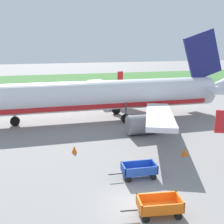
# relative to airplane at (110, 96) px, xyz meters

# --- Properties ---
(ground_plane) EXTENTS (220.00, 220.00, 0.00)m
(ground_plane) POSITION_rel_airplane_xyz_m (-2.69, -19.59, -3.05)
(ground_plane) COLOR gray
(grass_strip) EXTENTS (220.00, 28.00, 0.06)m
(grass_strip) POSITION_rel_airplane_xyz_m (-2.69, 35.87, -3.02)
(grass_strip) COLOR #3D7033
(grass_strip) RESTS_ON ground
(airplane) EXTENTS (37.54, 30.29, 11.34)m
(airplane) POSITION_rel_airplane_xyz_m (0.00, 0.00, 0.00)
(airplane) COLOR silver
(airplane) RESTS_ON ground
(baggage_cart_second_in_row) EXTENTS (3.61, 1.67, 1.07)m
(baggage_cart_second_in_row) POSITION_rel_airplane_xyz_m (-1.97, -20.70, -2.45)
(baggage_cart_second_in_row) COLOR orange
(baggage_cart_second_in_row) RESTS_ON ground
(baggage_cart_third_in_row) EXTENTS (3.58, 1.50, 1.07)m
(baggage_cart_third_in_row) POSITION_rel_airplane_xyz_m (-1.59, -15.99, -2.45)
(baggage_cart_third_in_row) COLOR #234CB2
(baggage_cart_third_in_row) RESTS_ON ground
(traffic_cone_near_plane) EXTENTS (0.55, 0.55, 0.72)m
(traffic_cone_near_plane) POSITION_rel_airplane_xyz_m (3.66, -13.10, -2.69)
(traffic_cone_near_plane) COLOR orange
(traffic_cone_near_plane) RESTS_ON ground
(traffic_cone_mid_apron) EXTENTS (0.49, 0.49, 0.65)m
(traffic_cone_mid_apron) POSITION_rel_airplane_xyz_m (-5.68, -10.12, -2.73)
(traffic_cone_mid_apron) COLOR orange
(traffic_cone_mid_apron) RESTS_ON ground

